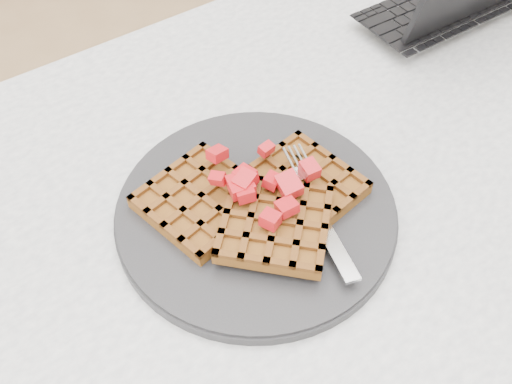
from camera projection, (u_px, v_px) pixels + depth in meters
table at (331, 242)px, 0.73m from camera, size 1.20×0.80×0.75m
plate at (256, 211)px, 0.61m from camera, size 0.30×0.30×0.02m
waffles at (258, 202)px, 0.59m from camera, size 0.22×0.21×0.03m
strawberry_pile at (256, 183)px, 0.57m from camera, size 0.15×0.15×0.02m
fork at (314, 207)px, 0.59m from camera, size 0.08×0.18×0.02m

